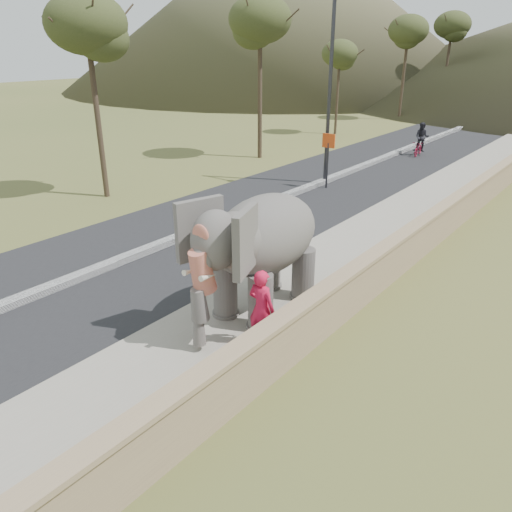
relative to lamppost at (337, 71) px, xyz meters
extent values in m
plane|color=olive|center=(4.69, -12.22, -4.87)|extent=(160.00, 160.00, 0.00)
cube|color=black|center=(-0.31, -2.22, -4.86)|extent=(7.00, 120.00, 0.03)
cube|color=black|center=(-0.31, -2.22, -4.76)|extent=(0.35, 120.00, 0.22)
cube|color=#9E9687|center=(4.69, -2.22, -4.80)|extent=(3.00, 120.00, 0.15)
cube|color=tan|center=(6.34, -2.22, -4.32)|extent=(0.30, 120.00, 1.10)
cylinder|color=#2B2B30|center=(-0.31, 0.00, -0.87)|extent=(0.16, 0.16, 8.00)
cylinder|color=#2D2D33|center=(0.19, -0.72, -3.87)|extent=(0.08, 0.08, 2.00)
cube|color=#D84714|center=(0.19, -0.72, -2.77)|extent=(0.60, 0.05, 0.60)
cone|color=brown|center=(-33.31, 42.78, 6.13)|extent=(60.00, 60.00, 22.00)
imported|color=red|center=(5.64, -12.61, -3.87)|extent=(0.62, 0.41, 1.70)
imported|color=maroon|center=(0.77, 8.58, -4.46)|extent=(0.78, 1.62, 0.82)
imported|color=black|center=(0.88, 8.58, -3.81)|extent=(0.88, 0.73, 1.63)
camera|label=1|loc=(10.99, -19.66, 1.07)|focal=35.00mm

